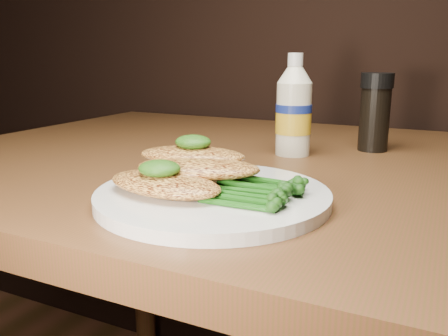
% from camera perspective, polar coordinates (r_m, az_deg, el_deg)
% --- Properties ---
extents(plate, '(0.26, 0.26, 0.01)m').
position_cam_1_polar(plate, '(0.51, -1.37, -3.42)').
color(plate, silver).
rests_on(plate, dining_table).
extents(chicken_front, '(0.14, 0.09, 0.02)m').
position_cam_1_polar(chicken_front, '(0.50, -7.25, -1.93)').
color(chicken_front, '#F0AC4C').
rests_on(chicken_front, plate).
extents(chicken_mid, '(0.16, 0.11, 0.02)m').
position_cam_1_polar(chicken_mid, '(0.53, -3.20, -0.01)').
color(chicken_mid, '#F0AC4C').
rests_on(chicken_mid, plate).
extents(chicken_back, '(0.14, 0.09, 0.02)m').
position_cam_1_polar(chicken_back, '(0.56, -3.91, 1.57)').
color(chicken_back, '#F0AC4C').
rests_on(chicken_back, plate).
extents(pesto_front, '(0.05, 0.04, 0.02)m').
position_cam_1_polar(pesto_front, '(0.50, -7.87, -0.05)').
color(pesto_front, '#073107').
rests_on(pesto_front, chicken_front).
extents(pesto_back, '(0.05, 0.05, 0.02)m').
position_cam_1_polar(pesto_back, '(0.56, -3.78, 3.18)').
color(pesto_back, '#073107').
rests_on(pesto_back, chicken_back).
extents(broccolini_bundle, '(0.14, 0.12, 0.02)m').
position_cam_1_polar(broccolini_bundle, '(0.49, 3.60, -2.37)').
color(broccolini_bundle, '#185111').
rests_on(broccolini_bundle, plate).
extents(mayo_bottle, '(0.07, 0.07, 0.16)m').
position_cam_1_polar(mayo_bottle, '(0.75, 8.51, 7.61)').
color(mayo_bottle, beige).
rests_on(mayo_bottle, dining_table).
extents(pepper_grinder, '(0.06, 0.06, 0.13)m').
position_cam_1_polar(pepper_grinder, '(0.82, 17.91, 6.47)').
color(pepper_grinder, black).
rests_on(pepper_grinder, dining_table).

